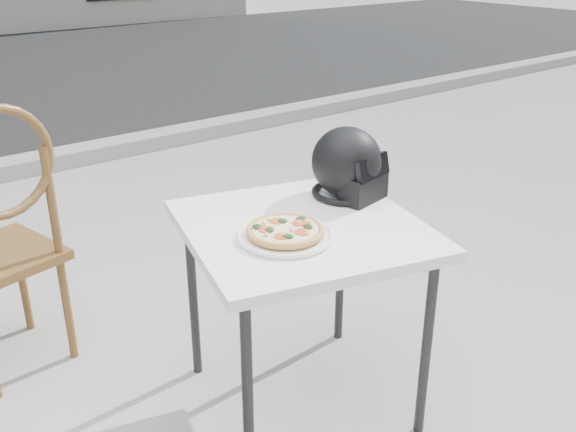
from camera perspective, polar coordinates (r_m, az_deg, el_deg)
ground at (r=2.62m, az=-11.80°, el=-16.08°), size 80.00×80.00×0.00m
cafe_table_main at (r=2.23m, az=1.30°, el=-2.28°), size 0.96×0.96×0.75m
plate at (r=2.09m, az=-0.24°, el=-1.78°), size 0.34×0.34×0.02m
pizza at (r=2.08m, az=-0.24°, el=-1.26°), size 0.29×0.29×0.03m
helmet at (r=2.41m, az=5.39°, el=4.42°), size 0.31×0.31×0.27m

